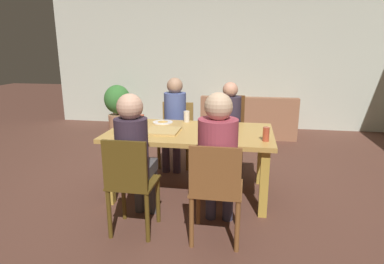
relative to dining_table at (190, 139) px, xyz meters
name	(u,v)px	position (x,y,z in m)	size (l,w,h in m)	color
ground_plane	(191,192)	(0.00, 0.00, -0.64)	(20.00, 20.00, 0.00)	brown
back_wall	(219,58)	(0.00, 3.35, 0.75)	(7.01, 0.12, 2.78)	beige
dining_table	(190,139)	(0.00, 0.00, 0.00)	(1.77, 1.00, 0.73)	#C19347
chair_0	(216,188)	(0.37, -0.93, -0.14)	(0.43, 0.43, 0.88)	brown
person_0	(218,154)	(0.37, -0.79, 0.11)	(0.33, 0.52, 1.27)	#38364D
chair_1	(177,131)	(-0.36, 0.92, -0.16)	(0.46, 0.38, 0.87)	olive
person_1	(174,116)	(-0.36, 0.79, 0.08)	(0.30, 0.47, 1.22)	#43354E
chair_2	(229,130)	(0.37, 0.94, -0.13)	(0.40, 0.43, 0.98)	brown
person_2	(229,120)	(0.37, 0.79, 0.05)	(0.29, 0.47, 1.18)	#2C2D46
chair_3	(130,182)	(-0.36, -0.93, -0.14)	(0.39, 0.39, 0.89)	#543F15
person_3	(135,152)	(-0.36, -0.78, 0.08)	(0.28, 0.53, 1.24)	#444243
pizza_box_0	(163,131)	(-0.28, -0.10, 0.10)	(0.34, 0.34, 0.02)	tan
plate_0	(220,129)	(0.31, 0.12, 0.10)	(0.22, 0.22, 0.01)	white
plate_1	(163,122)	(-0.40, 0.32, 0.10)	(0.24, 0.24, 0.03)	white
drinking_glass_0	(141,121)	(-0.59, 0.09, 0.16)	(0.07, 0.07, 0.14)	#B24730
drinking_glass_1	(187,116)	(-0.12, 0.42, 0.16)	(0.07, 0.07, 0.13)	silver
drinking_glass_2	(266,134)	(0.79, -0.27, 0.16)	(0.06, 0.06, 0.14)	#B7492F
drinking_glass_3	(118,127)	(-0.74, -0.20, 0.15)	(0.07, 0.07, 0.13)	#DBC862
couch	(248,120)	(0.63, 2.71, -0.37)	(1.71, 0.88, 0.76)	#9B6548
potted_plant	(118,104)	(-1.99, 2.77, -0.15)	(0.52, 0.52, 0.88)	#AB7555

